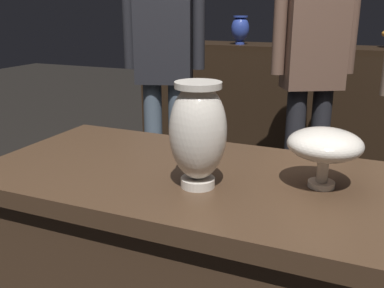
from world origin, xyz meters
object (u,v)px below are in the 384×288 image
(vase_tall_behind, at_px, (325,146))
(visitor_center_back, at_px, (313,59))
(vase_centerpiece, at_px, (198,132))
(shelf_vase_center, at_px, (312,30))
(shelf_vase_far_left, at_px, (179,28))
(visitor_near_left, at_px, (164,54))
(shelf_vase_left, at_px, (240,29))

(vase_tall_behind, distance_m, visitor_center_back, 1.41)
(vase_centerpiece, xyz_separation_m, shelf_vase_center, (-0.07, 2.22, 0.15))
(shelf_vase_far_left, relative_size, visitor_near_left, 0.13)
(visitor_near_left, bearing_deg, vase_centerpiece, 102.30)
(shelf_vase_left, relative_size, visitor_center_back, 0.12)
(shelf_vase_center, xyz_separation_m, visitor_center_back, (0.13, -0.71, -0.12))
(vase_tall_behind, xyz_separation_m, shelf_vase_left, (-0.89, 2.10, 0.19))
(vase_tall_behind, distance_m, shelf_vase_far_left, 2.57)
(shelf_vase_center, distance_m, shelf_vase_far_left, 1.04)
(vase_tall_behind, bearing_deg, shelf_vase_far_left, 123.42)
(vase_centerpiece, distance_m, shelf_vase_far_left, 2.53)
(shelf_vase_left, bearing_deg, vase_tall_behind, -66.92)
(shelf_vase_far_left, height_order, shelf_vase_left, shelf_vase_far_left)
(vase_tall_behind, xyz_separation_m, visitor_center_back, (-0.25, 1.38, 0.07))
(visitor_center_back, bearing_deg, vase_tall_behind, 70.60)
(vase_centerpiece, relative_size, visitor_near_left, 0.17)
(vase_centerpiece, bearing_deg, vase_tall_behind, 22.63)
(vase_tall_behind, bearing_deg, visitor_near_left, 132.00)
(vase_tall_behind, relative_size, visitor_center_back, 0.12)
(vase_tall_behind, relative_size, visitor_near_left, 0.12)
(vase_centerpiece, bearing_deg, shelf_vase_far_left, 116.11)
(vase_centerpiece, height_order, vase_tall_behind, vase_centerpiece)
(vase_tall_behind, height_order, visitor_near_left, visitor_near_left)
(visitor_center_back, bearing_deg, shelf_vase_left, -77.26)
(shelf_vase_far_left, relative_size, shelf_vase_left, 1.04)
(shelf_vase_center, bearing_deg, shelf_vase_far_left, 177.24)
(shelf_vase_center, bearing_deg, vase_centerpiece, -88.13)
(shelf_vase_far_left, bearing_deg, vase_tall_behind, -56.58)
(visitor_center_back, bearing_deg, visitor_near_left, -15.07)
(shelf_vase_far_left, xyz_separation_m, shelf_vase_left, (0.52, -0.04, 0.01))
(vase_tall_behind, xyz_separation_m, visitor_near_left, (-1.06, 1.18, 0.08))
(shelf_vase_center, height_order, visitor_center_back, visitor_center_back)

